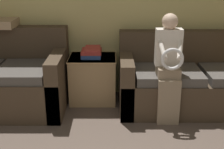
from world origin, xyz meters
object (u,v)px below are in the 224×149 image
object	(u,v)px
child_left_seated	(168,64)
book_stack	(91,52)
couch_side	(2,81)
side_shelf	(92,78)
couch_main	(197,82)

from	to	relation	value
child_left_seated	book_stack	distance (m)	1.06
book_stack	couch_side	bearing A→B (deg)	-169.16
side_shelf	book_stack	size ratio (longest dim) A/B	1.98
child_left_seated	book_stack	xyz separation A→B (m)	(-0.91, 0.54, -0.02)
couch_main	book_stack	distance (m)	1.43
child_left_seated	book_stack	world-z (taller)	child_left_seated
child_left_seated	side_shelf	xyz separation A→B (m)	(-0.90, 0.54, -0.38)
couch_main	child_left_seated	bearing A→B (deg)	-142.44
couch_main	child_left_seated	world-z (taller)	child_left_seated
couch_main	child_left_seated	distance (m)	0.68
couch_side	side_shelf	size ratio (longest dim) A/B	2.57
couch_main	side_shelf	bearing A→B (deg)	172.49
couch_side	side_shelf	bearing A→B (deg)	10.53
couch_side	book_stack	bearing A→B (deg)	10.84
couch_side	child_left_seated	distance (m)	2.09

